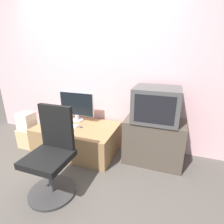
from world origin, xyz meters
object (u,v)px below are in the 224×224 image
main_monitor (77,106)px  keyboard (69,125)px  crt_tv (156,104)px  office_chair (52,158)px  cardboard_box_lower (29,138)px  mouse (81,127)px

main_monitor → keyboard: bearing=-91.6°
crt_tv → main_monitor: bearing=175.2°
office_chair → main_monitor: bearing=105.5°
keyboard → office_chair: bearing=-69.8°
keyboard → main_monitor: bearing=88.4°
cardboard_box_lower → mouse: bearing=8.7°
crt_tv → cardboard_box_lower: 2.18m
crt_tv → office_chair: crt_tv is taller
main_monitor → cardboard_box_lower: bearing=-152.0°
crt_tv → cardboard_box_lower: size_ratio=1.87×
keyboard → crt_tv: crt_tv is taller
crt_tv → office_chair: 1.47m
keyboard → cardboard_box_lower: keyboard is taller
office_chair → keyboard: bearing=110.2°
keyboard → office_chair: office_chair is taller
crt_tv → cardboard_box_lower: (-2.04, -0.28, -0.72)m
main_monitor → keyboard: size_ratio=2.12×
mouse → crt_tv: size_ratio=0.09×
main_monitor → keyboard: (-0.01, -0.25, -0.26)m
main_monitor → office_chair: 1.15m
mouse → cardboard_box_lower: 0.99m
mouse → office_chair: (0.10, -0.84, -0.01)m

